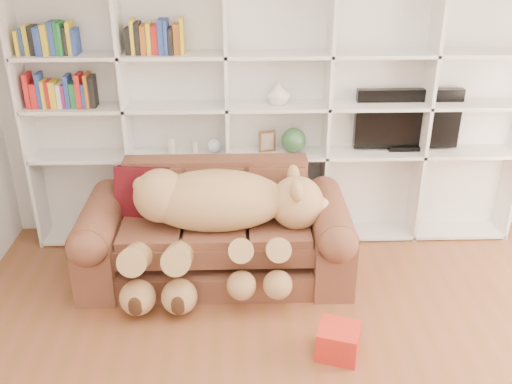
{
  "coord_description": "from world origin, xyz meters",
  "views": [
    {
      "loc": [
        -0.34,
        -2.51,
        2.77
      ],
      "look_at": [
        -0.21,
        1.63,
        0.78
      ],
      "focal_mm": 40.0,
      "sensor_mm": 36.0,
      "label": 1
    }
  ],
  "objects_px": {
    "teddy_bear": "(217,216)",
    "tv": "(407,120)",
    "sofa": "(216,237)",
    "gift_box": "(338,341)"
  },
  "relations": [
    {
      "from": "teddy_bear",
      "to": "sofa",
      "type": "bearing_deg",
      "value": 96.4
    },
    {
      "from": "teddy_bear",
      "to": "tv",
      "type": "height_order",
      "value": "tv"
    },
    {
      "from": "gift_box",
      "to": "sofa",
      "type": "bearing_deg",
      "value": 129.52
    },
    {
      "from": "teddy_bear",
      "to": "tv",
      "type": "xyz_separation_m",
      "value": [
        1.7,
        0.87,
        0.49
      ]
    },
    {
      "from": "gift_box",
      "to": "teddy_bear",
      "type": "bearing_deg",
      "value": 134.35
    },
    {
      "from": "sofa",
      "to": "gift_box",
      "type": "bearing_deg",
      "value": -50.48
    },
    {
      "from": "gift_box",
      "to": "tv",
      "type": "bearing_deg",
      "value": 64.22
    },
    {
      "from": "tv",
      "to": "sofa",
      "type": "bearing_deg",
      "value": -158.42
    },
    {
      "from": "gift_box",
      "to": "tv",
      "type": "xyz_separation_m",
      "value": [
        0.84,
        1.75,
        1.03
      ]
    },
    {
      "from": "sofa",
      "to": "teddy_bear",
      "type": "xyz_separation_m",
      "value": [
        0.02,
        -0.19,
        0.3
      ]
    }
  ]
}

